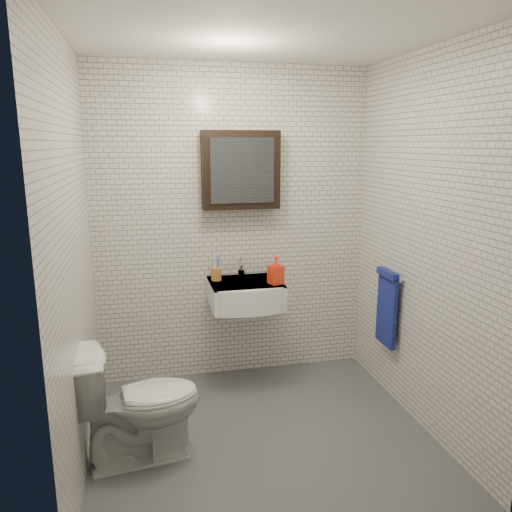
# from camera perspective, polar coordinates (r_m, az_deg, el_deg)

# --- Properties ---
(ground) EXTENTS (2.20, 2.00, 0.01)m
(ground) POSITION_cam_1_polar(r_m,az_deg,el_deg) (3.53, 0.66, -19.71)
(ground) COLOR #505358
(ground) RESTS_ON ground
(room_shell) EXTENTS (2.22, 2.02, 2.51)m
(room_shell) POSITION_cam_1_polar(r_m,az_deg,el_deg) (3.01, 0.73, 4.44)
(room_shell) COLOR silver
(room_shell) RESTS_ON ground
(washbasin) EXTENTS (0.55, 0.50, 0.20)m
(washbasin) POSITION_cam_1_polar(r_m,az_deg,el_deg) (3.88, -1.11, -4.41)
(washbasin) COLOR white
(washbasin) RESTS_ON room_shell
(faucet) EXTENTS (0.06, 0.20, 0.15)m
(faucet) POSITION_cam_1_polar(r_m,az_deg,el_deg) (4.02, -1.69, -1.41)
(faucet) COLOR silver
(faucet) RESTS_ON washbasin
(mirror_cabinet) EXTENTS (0.60, 0.15, 0.60)m
(mirror_cabinet) POSITION_cam_1_polar(r_m,az_deg,el_deg) (3.90, -1.75, 9.78)
(mirror_cabinet) COLOR black
(mirror_cabinet) RESTS_ON room_shell
(towel_rail) EXTENTS (0.09, 0.30, 0.58)m
(towel_rail) POSITION_cam_1_polar(r_m,az_deg,el_deg) (3.87, 14.73, -5.40)
(towel_rail) COLOR silver
(towel_rail) RESTS_ON room_shell
(toothbrush_cup) EXTENTS (0.10, 0.10, 0.22)m
(toothbrush_cup) POSITION_cam_1_polar(r_m,az_deg,el_deg) (3.93, -4.57, -1.98)
(toothbrush_cup) COLOR #B36A2C
(toothbrush_cup) RESTS_ON washbasin
(soap_bottle) EXTENTS (0.13, 0.13, 0.22)m
(soap_bottle) POSITION_cam_1_polar(r_m,az_deg,el_deg) (3.80, 2.28, -1.64)
(soap_bottle) COLOR orange
(soap_bottle) RESTS_ON washbasin
(toilet) EXTENTS (0.78, 0.51, 0.75)m
(toilet) POSITION_cam_1_polar(r_m,az_deg,el_deg) (3.22, -13.22, -15.99)
(toilet) COLOR white
(toilet) RESTS_ON ground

